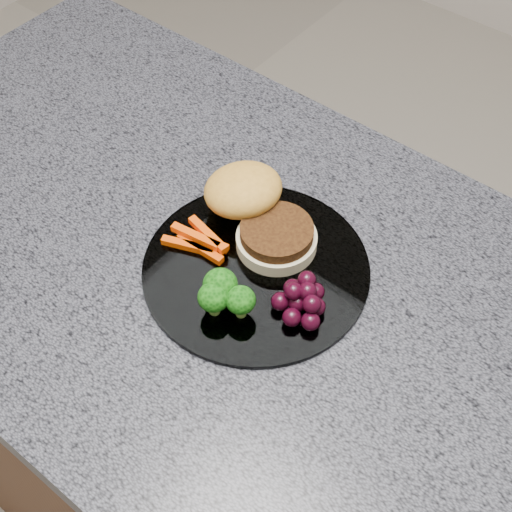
{
  "coord_description": "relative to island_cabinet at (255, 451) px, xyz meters",
  "views": [
    {
      "loc": [
        0.3,
        -0.38,
        1.55
      ],
      "look_at": [
        -0.01,
        0.01,
        0.93
      ],
      "focal_mm": 50.0,
      "sensor_mm": 36.0,
      "label": 1
    }
  ],
  "objects": [
    {
      "name": "island_cabinet",
      "position": [
        0.0,
        0.0,
        0.0
      ],
      "size": [
        1.2,
        0.6,
        0.86
      ],
      "primitive_type": "cube",
      "color": "#4F2E1B",
      "rests_on": "ground"
    },
    {
      "name": "plate",
      "position": [
        -0.01,
        0.01,
        0.47
      ],
      "size": [
        0.26,
        0.26,
        0.01
      ],
      "primitive_type": "cylinder",
      "color": "white",
      "rests_on": "countertop"
    },
    {
      "name": "burger",
      "position": [
        -0.05,
        0.07,
        0.5
      ],
      "size": [
        0.18,
        0.13,
        0.05
      ],
      "rotation": [
        0.0,
        0.0,
        -0.2
      ],
      "color": "beige",
      "rests_on": "plate"
    },
    {
      "name": "countertop",
      "position": [
        0.0,
        0.0,
        0.45
      ],
      "size": [
        1.2,
        0.6,
        0.04
      ],
      "primitive_type": "cube",
      "color": "#51525C",
      "rests_on": "island_cabinet"
    },
    {
      "name": "grape_bunch",
      "position": [
        0.07,
        -0.0,
        0.49
      ],
      "size": [
        0.06,
        0.06,
        0.04
      ],
      "rotation": [
        0.0,
        0.0,
        0.21
      ],
      "color": "black",
      "rests_on": "plate"
    },
    {
      "name": "carrot_sticks",
      "position": [
        -0.08,
        -0.0,
        0.48
      ],
      "size": [
        0.08,
        0.05,
        0.02
      ],
      "rotation": [
        0.0,
        0.0,
        -0.11
      ],
      "color": "#E54503",
      "rests_on": "plate"
    },
    {
      "name": "broccoli",
      "position": [
        -0.0,
        -0.05,
        0.5
      ],
      "size": [
        0.06,
        0.05,
        0.04
      ],
      "rotation": [
        0.0,
        0.0,
        -0.25
      ],
      "color": "olive",
      "rests_on": "plate"
    }
  ]
}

